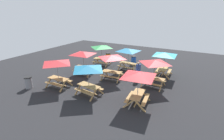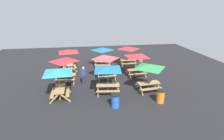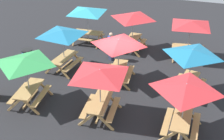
{
  "view_description": "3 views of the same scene",
  "coord_description": "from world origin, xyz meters",
  "px_view_note": "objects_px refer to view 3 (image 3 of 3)",
  "views": [
    {
      "loc": [
        -7.06,
        13.03,
        6.19
      ],
      "look_at": [
        0.13,
        0.03,
        0.9
      ],
      "focal_mm": 28.0,
      "sensor_mm": 36.0,
      "label": 1
    },
    {
      "loc": [
        -1.68,
        -15.53,
        6.48
      ],
      "look_at": [
        0.7,
        -0.11,
        0.9
      ],
      "focal_mm": 28.0,
      "sensor_mm": 36.0,
      "label": 2
    },
    {
      "loc": [
        13.16,
        4.05,
        8.24
      ],
      "look_at": [
        0.7,
        -0.11,
        0.9
      ],
      "focal_mm": 50.0,
      "sensor_mm": 36.0,
      "label": 3
    }
  ],
  "objects_px": {
    "picnic_table_5": "(62,36)",
    "person_standing": "(111,46)",
    "picnic_table_7": "(87,13)",
    "trash_bin_blue": "(28,58)",
    "picnic_table_1": "(191,26)",
    "picnic_table_6": "(192,56)",
    "picnic_table_4": "(100,76)",
    "picnic_table_8": "(186,91)",
    "picnic_table_0": "(119,45)",
    "picnic_table_2": "(133,19)",
    "picnic_table_3": "(25,64)"
  },
  "relations": [
    {
      "from": "picnic_table_4",
      "to": "person_standing",
      "type": "relative_size",
      "value": 1.69
    },
    {
      "from": "picnic_table_0",
      "to": "picnic_table_5",
      "type": "relative_size",
      "value": 0.83
    },
    {
      "from": "picnic_table_5",
      "to": "person_standing",
      "type": "relative_size",
      "value": 1.68
    },
    {
      "from": "picnic_table_0",
      "to": "picnic_table_7",
      "type": "xyz_separation_m",
      "value": [
        -3.86,
        -3.22,
        0.0
      ]
    },
    {
      "from": "picnic_table_7",
      "to": "trash_bin_blue",
      "type": "distance_m",
      "value": 4.61
    },
    {
      "from": "picnic_table_2",
      "to": "picnic_table_6",
      "type": "distance_m",
      "value": 5.34
    },
    {
      "from": "picnic_table_2",
      "to": "picnic_table_5",
      "type": "distance_m",
      "value": 4.51
    },
    {
      "from": "picnic_table_2",
      "to": "person_standing",
      "type": "relative_size",
      "value": 1.4
    },
    {
      "from": "picnic_table_5",
      "to": "picnic_table_6",
      "type": "relative_size",
      "value": 1.2
    },
    {
      "from": "picnic_table_3",
      "to": "picnic_table_1",
      "type": "bearing_deg",
      "value": 130.91
    },
    {
      "from": "picnic_table_6",
      "to": "picnic_table_8",
      "type": "xyz_separation_m",
      "value": [
        3.01,
        0.07,
        0.0
      ]
    },
    {
      "from": "picnic_table_0",
      "to": "person_standing",
      "type": "bearing_deg",
      "value": -158.3
    },
    {
      "from": "picnic_table_1",
      "to": "picnic_table_4",
      "type": "bearing_deg",
      "value": -119.94
    },
    {
      "from": "picnic_table_0",
      "to": "picnic_table_2",
      "type": "height_order",
      "value": "same"
    },
    {
      "from": "picnic_table_0",
      "to": "picnic_table_4",
      "type": "bearing_deg",
      "value": -2.4
    },
    {
      "from": "picnic_table_5",
      "to": "picnic_table_6",
      "type": "distance_m",
      "value": 6.57
    },
    {
      "from": "picnic_table_3",
      "to": "picnic_table_7",
      "type": "bearing_deg",
      "value": 173.86
    },
    {
      "from": "picnic_table_2",
      "to": "person_standing",
      "type": "distance_m",
      "value": 2.14
    },
    {
      "from": "picnic_table_6",
      "to": "picnic_table_5",
      "type": "bearing_deg",
      "value": -83.98
    },
    {
      "from": "picnic_table_7",
      "to": "trash_bin_blue",
      "type": "height_order",
      "value": "picnic_table_7"
    },
    {
      "from": "picnic_table_8",
      "to": "person_standing",
      "type": "relative_size",
      "value": 1.4
    },
    {
      "from": "picnic_table_2",
      "to": "picnic_table_6",
      "type": "bearing_deg",
      "value": 47.99
    },
    {
      "from": "picnic_table_1",
      "to": "picnic_table_6",
      "type": "distance_m",
      "value": 3.7
    },
    {
      "from": "picnic_table_7",
      "to": "picnic_table_2",
      "type": "bearing_deg",
      "value": -4.95
    },
    {
      "from": "picnic_table_2",
      "to": "trash_bin_blue",
      "type": "xyz_separation_m",
      "value": [
        3.77,
        -4.91,
        -1.49
      ]
    },
    {
      "from": "picnic_table_1",
      "to": "picnic_table_7",
      "type": "xyz_separation_m",
      "value": [
        -0.24,
        -6.24,
        0.0
      ]
    },
    {
      "from": "picnic_table_1",
      "to": "picnic_table_3",
      "type": "bearing_deg",
      "value": -139.59
    },
    {
      "from": "picnic_table_5",
      "to": "person_standing",
      "type": "xyz_separation_m",
      "value": [
        -1.89,
        2.0,
        -1.1
      ]
    },
    {
      "from": "picnic_table_1",
      "to": "trash_bin_blue",
      "type": "relative_size",
      "value": 2.87
    },
    {
      "from": "picnic_table_8",
      "to": "picnic_table_1",
      "type": "bearing_deg",
      "value": -175.77
    },
    {
      "from": "picnic_table_0",
      "to": "picnic_table_5",
      "type": "distance_m",
      "value": 3.1
    },
    {
      "from": "picnic_table_7",
      "to": "person_standing",
      "type": "relative_size",
      "value": 1.69
    },
    {
      "from": "picnic_table_2",
      "to": "picnic_table_8",
      "type": "xyz_separation_m",
      "value": [
        6.81,
        3.84,
        0.0
      ]
    },
    {
      "from": "trash_bin_blue",
      "to": "picnic_table_3",
      "type": "bearing_deg",
      "value": 33.15
    },
    {
      "from": "picnic_table_4",
      "to": "picnic_table_7",
      "type": "distance_m",
      "value": 7.7
    },
    {
      "from": "picnic_table_7",
      "to": "trash_bin_blue",
      "type": "bearing_deg",
      "value": -119.74
    },
    {
      "from": "picnic_table_2",
      "to": "picnic_table_6",
      "type": "relative_size",
      "value": 1.0
    },
    {
      "from": "picnic_table_1",
      "to": "trash_bin_blue",
      "type": "height_order",
      "value": "picnic_table_1"
    },
    {
      "from": "picnic_table_5",
      "to": "picnic_table_6",
      "type": "xyz_separation_m",
      "value": [
        0.25,
        6.56,
        0.0
      ]
    },
    {
      "from": "picnic_table_6",
      "to": "trash_bin_blue",
      "type": "height_order",
      "value": "picnic_table_6"
    },
    {
      "from": "picnic_table_6",
      "to": "picnic_table_8",
      "type": "height_order",
      "value": "same"
    },
    {
      "from": "picnic_table_3",
      "to": "picnic_table_7",
      "type": "xyz_separation_m",
      "value": [
        -6.97,
        -0.03,
        0.0
      ]
    },
    {
      "from": "picnic_table_4",
      "to": "picnic_table_3",
      "type": "bearing_deg",
      "value": -94.91
    },
    {
      "from": "picnic_table_8",
      "to": "picnic_table_6",
      "type": "bearing_deg",
      "value": -178.84
    },
    {
      "from": "picnic_table_0",
      "to": "picnic_table_8",
      "type": "height_order",
      "value": "same"
    },
    {
      "from": "picnic_table_7",
      "to": "trash_bin_blue",
      "type": "relative_size",
      "value": 2.88
    },
    {
      "from": "picnic_table_1",
      "to": "picnic_table_3",
      "type": "xyz_separation_m",
      "value": [
        6.73,
        -6.21,
        0.0
      ]
    },
    {
      "from": "picnic_table_2",
      "to": "picnic_table_8",
      "type": "distance_m",
      "value": 7.81
    },
    {
      "from": "picnic_table_1",
      "to": "picnic_table_4",
      "type": "distance_m",
      "value": 7.26
    },
    {
      "from": "picnic_table_1",
      "to": "picnic_table_5",
      "type": "bearing_deg",
      "value": -157.67
    }
  ]
}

